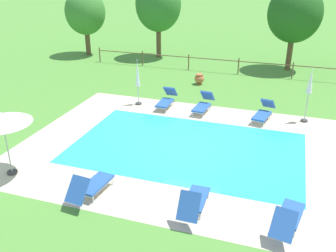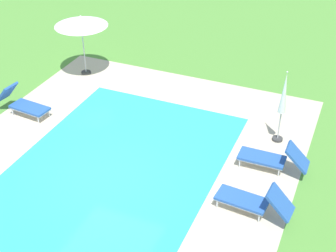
# 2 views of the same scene
# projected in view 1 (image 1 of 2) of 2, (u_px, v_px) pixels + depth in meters

# --- Properties ---
(ground_plane) EXTENTS (160.00, 160.00, 0.00)m
(ground_plane) POSITION_uv_depth(u_px,v_px,m) (187.00, 148.00, 14.79)
(ground_plane) COLOR #518E38
(pool_deck_paving) EXTENTS (13.20, 9.75, 0.01)m
(pool_deck_paving) POSITION_uv_depth(u_px,v_px,m) (187.00, 148.00, 14.79)
(pool_deck_paving) COLOR beige
(pool_deck_paving) RESTS_ON ground
(swimming_pool_water) EXTENTS (9.01, 5.57, 0.01)m
(swimming_pool_water) POSITION_uv_depth(u_px,v_px,m) (187.00, 148.00, 14.78)
(swimming_pool_water) COLOR #2DB7C6
(swimming_pool_water) RESTS_ON ground
(pool_coping_rim) EXTENTS (9.49, 6.05, 0.01)m
(pool_coping_rim) POSITION_uv_depth(u_px,v_px,m) (187.00, 147.00, 14.78)
(pool_coping_rim) COLOR beige
(pool_coping_rim) RESTS_ON ground
(sun_lounger_north_near_steps) EXTENTS (0.61, 1.93, 0.92)m
(sun_lounger_north_near_steps) POSITION_uv_depth(u_px,v_px,m) (166.00, 100.00, 18.76)
(sun_lounger_north_near_steps) COLOR #2856A8
(sun_lounger_north_near_steps) RESTS_ON ground
(sun_lounger_north_mid) EXTENTS (0.78, 1.92, 0.98)m
(sun_lounger_north_mid) POSITION_uv_depth(u_px,v_px,m) (91.00, 186.00, 11.59)
(sun_lounger_north_mid) COLOR #2856A8
(sun_lounger_north_mid) RESTS_ON ground
(sun_lounger_north_far) EXTENTS (0.96, 2.03, 0.89)m
(sun_lounger_north_far) POSITION_uv_depth(u_px,v_px,m) (264.00, 112.00, 17.21)
(sun_lounger_north_far) COLOR #2856A8
(sun_lounger_north_far) RESTS_ON ground
(sun_lounger_north_end) EXTENTS (0.62, 1.83, 1.01)m
(sun_lounger_north_end) POSITION_uv_depth(u_px,v_px,m) (194.00, 201.00, 10.84)
(sun_lounger_north_end) COLOR #2856A8
(sun_lounger_north_end) RESTS_ON ground
(sun_lounger_south_near_corner) EXTENTS (0.76, 1.97, 0.93)m
(sun_lounger_south_near_corner) POSITION_uv_depth(u_px,v_px,m) (203.00, 104.00, 18.17)
(sun_lounger_south_near_corner) COLOR #2856A8
(sun_lounger_south_near_corner) RESTS_ON ground
(sun_lounger_south_mid) EXTENTS (0.96, 2.00, 0.93)m
(sun_lounger_south_mid) POSITION_uv_depth(u_px,v_px,m) (288.00, 217.00, 10.18)
(sun_lounger_south_mid) COLOR #2856A8
(sun_lounger_south_mid) RESTS_ON ground
(patio_umbrella_open_foreground) EXTENTS (1.94, 1.94, 2.31)m
(patio_umbrella_open_foreground) POSITION_uv_depth(u_px,v_px,m) (2.00, 119.00, 12.16)
(patio_umbrella_open_foreground) COLOR #383838
(patio_umbrella_open_foreground) RESTS_ON ground
(patio_umbrella_closed_row_west) EXTENTS (0.32, 0.32, 2.35)m
(patio_umbrella_closed_row_west) POSITION_uv_depth(u_px,v_px,m) (138.00, 77.00, 18.64)
(patio_umbrella_closed_row_west) COLOR #383838
(patio_umbrella_closed_row_west) RESTS_ON ground
(patio_umbrella_closed_row_centre) EXTENTS (0.32, 0.32, 2.53)m
(patio_umbrella_closed_row_centre) POSITION_uv_depth(u_px,v_px,m) (310.00, 86.00, 16.48)
(patio_umbrella_closed_row_centre) COLOR #383838
(patio_umbrella_closed_row_centre) RESTS_ON ground
(terracotta_urn_near_fence) EXTENTS (0.58, 0.58, 0.63)m
(terracotta_urn_near_fence) POSITION_uv_depth(u_px,v_px,m) (199.00, 79.00, 22.20)
(terracotta_urn_near_fence) COLOR #B7663D
(terracotta_urn_near_fence) RESTS_ON ground
(perimeter_fence) EXTENTS (20.35, 0.08, 1.05)m
(perimeter_fence) POSITION_uv_depth(u_px,v_px,m) (239.00, 64.00, 24.07)
(perimeter_fence) COLOR brown
(perimeter_fence) RESTS_ON ground
(tree_far_west) EXTENTS (3.36, 3.36, 5.84)m
(tree_far_west) POSITION_uv_depth(u_px,v_px,m) (158.00, 5.00, 27.13)
(tree_far_west) COLOR brown
(tree_far_west) RESTS_ON ground
(tree_west_mid) EXTENTS (3.48, 3.48, 5.60)m
(tree_west_mid) POSITION_uv_depth(u_px,v_px,m) (295.00, 14.00, 23.89)
(tree_west_mid) COLOR brown
(tree_west_mid) RESTS_ON ground
(tree_east_mid) EXTENTS (3.03, 3.03, 4.96)m
(tree_east_mid) POSITION_uv_depth(u_px,v_px,m) (85.00, 12.00, 27.99)
(tree_east_mid) COLOR brown
(tree_east_mid) RESTS_ON ground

